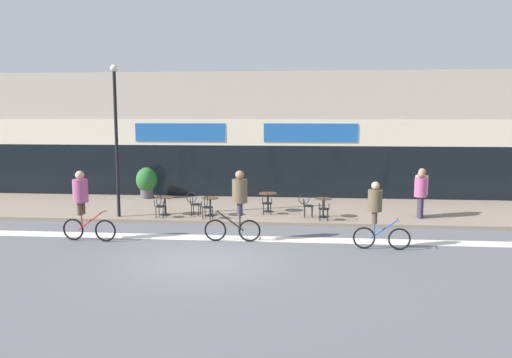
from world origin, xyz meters
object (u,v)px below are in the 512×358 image
at_px(bistro_table_2, 268,198).
at_px(cafe_chair_1_near, 207,205).
at_px(cyclist_2, 377,210).
at_px(cyclist_1, 238,200).
at_px(pedestrian_far_end, 421,190).
at_px(cafe_chair_0_near, 160,205).
at_px(planter_pot, 147,182).
at_px(bistro_table_0, 165,202).
at_px(cafe_chair_3_near, 324,207).
at_px(cyclist_0, 82,200).
at_px(cafe_chair_3_side, 306,204).
at_px(lamp_post, 116,131).
at_px(cafe_chair_2_near, 267,202).
at_px(pedestrian_near_end, 421,188).
at_px(cafe_chair_1_side, 194,202).
at_px(bistro_table_3, 323,204).
at_px(bistro_table_1, 210,203).

distance_m(bistro_table_2, cafe_chair_1_near, 2.70).
xyz_separation_m(bistro_table_2, cyclist_2, (3.51, -4.81, 0.50)).
height_order(cyclist_1, pedestrian_far_end, cyclist_1).
bearing_deg(cafe_chair_0_near, planter_pot, 31.29).
height_order(bistro_table_0, cafe_chair_3_near, cafe_chair_3_near).
height_order(bistro_table_0, cyclist_0, cyclist_0).
bearing_deg(cafe_chair_3_side, lamp_post, -179.52).
relative_size(cafe_chair_2_near, pedestrian_far_end, 0.51).
bearing_deg(cafe_chair_3_near, pedestrian_near_end, -72.36).
xyz_separation_m(pedestrian_near_end, pedestrian_far_end, (-0.11, -0.33, -0.04)).
bearing_deg(cafe_chair_1_near, cafe_chair_3_side, -71.97).
relative_size(cyclist_2, pedestrian_far_end, 1.14).
relative_size(cafe_chair_3_near, cyclist_0, 0.41).
distance_m(cafe_chair_2_near, cafe_chair_3_near, 2.32).
bearing_deg(cafe_chair_1_side, cafe_chair_3_near, -3.29).
distance_m(bistro_table_2, planter_pot, 6.40).
bearing_deg(cafe_chair_2_near, cyclist_0, 120.84).
bearing_deg(cafe_chair_0_near, cafe_chair_2_near, -67.62).
distance_m(cafe_chair_1_side, cafe_chair_3_side, 4.26).
distance_m(bistro_table_3, cafe_chair_3_side, 0.63).
xyz_separation_m(bistro_table_3, cyclist_1, (-2.77, -3.33, 0.69)).
xyz_separation_m(cafe_chair_1_side, planter_pot, (-3.03, 3.77, 0.25)).
bearing_deg(cafe_chair_3_side, bistro_table_2, 144.10).
relative_size(bistro_table_0, planter_pot, 0.51).
xyz_separation_m(cafe_chair_3_near, cyclist_1, (-2.77, -2.71, 0.69)).
bearing_deg(bistro_table_2, bistro_table_1, -154.19).
height_order(bistro_table_3, cafe_chair_1_near, cafe_chair_1_near).
height_order(cyclist_0, pedestrian_near_end, cyclist_0).
height_order(cafe_chair_1_side, pedestrian_far_end, pedestrian_far_end).
distance_m(bistro_table_0, pedestrian_near_end, 9.73).
height_order(bistro_table_0, cafe_chair_1_near, cafe_chair_1_near).
relative_size(bistro_table_1, bistro_table_3, 0.96).
bearing_deg(bistro_table_1, bistro_table_2, 25.81).
distance_m(cyclist_0, cyclist_1, 4.86).
bearing_deg(cyclist_0, cafe_chair_2_near, 39.82).
bearing_deg(bistro_table_2, cafe_chair_3_side, -32.33).
xyz_separation_m(planter_pot, cyclist_2, (9.29, -7.56, 0.27)).
distance_m(cafe_chair_1_near, cyclist_1, 3.10).
height_order(cafe_chair_1_side, planter_pot, planter_pot).
relative_size(bistro_table_0, cafe_chair_1_near, 0.81).
bearing_deg(cafe_chair_3_side, cafe_chair_1_near, -172.65).
distance_m(cafe_chair_0_near, lamp_post, 3.17).
bearing_deg(lamp_post, cafe_chair_0_near, -6.13).
xyz_separation_m(cafe_chair_1_side, pedestrian_far_end, (8.45, 0.31, 0.53)).
height_order(bistro_table_0, bistro_table_3, bistro_table_3).
bearing_deg(pedestrian_far_end, cafe_chair_0_near, 3.51).
height_order(lamp_post, pedestrian_near_end, lamp_post).
relative_size(cafe_chair_2_near, cyclist_2, 0.45).
bearing_deg(lamp_post, bistro_table_0, 15.18).
distance_m(cafe_chair_0_near, pedestrian_far_end, 9.65).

